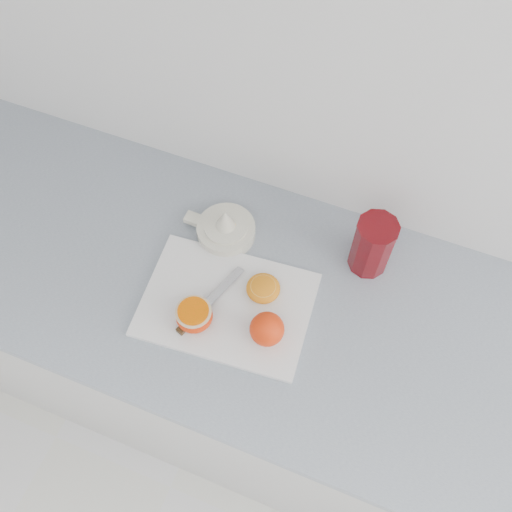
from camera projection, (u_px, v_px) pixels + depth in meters
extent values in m
cube|color=silver|center=(474.00, 84.00, 0.97)|extent=(4.00, 0.04, 2.70)
cube|color=silver|center=(282.00, 374.00, 1.66)|extent=(2.38, 0.60, 0.86)
cube|color=#9AA5AF|center=(290.00, 310.00, 1.28)|extent=(2.44, 0.64, 0.03)
cube|color=white|center=(227.00, 304.00, 1.26)|extent=(0.39, 0.29, 0.01)
sphere|color=#F24614|center=(267.00, 329.00, 1.19)|extent=(0.07, 0.07, 0.07)
ellipsoid|color=#F24614|center=(194.00, 316.00, 1.22)|extent=(0.08, 0.08, 0.04)
cylinder|color=beige|center=(193.00, 312.00, 1.20)|extent=(0.08, 0.08, 0.00)
cylinder|color=#FF5700|center=(193.00, 311.00, 1.20)|extent=(0.07, 0.07, 0.00)
ellipsoid|color=orange|center=(263.00, 288.00, 1.26)|extent=(0.08, 0.08, 0.03)
cylinder|color=gold|center=(263.00, 286.00, 1.25)|extent=(0.06, 0.06, 0.00)
cube|color=#412E19|center=(193.00, 318.00, 1.23)|extent=(0.04, 0.09, 0.01)
cube|color=#B7B7BC|center=(224.00, 286.00, 1.27)|extent=(0.05, 0.12, 0.00)
cylinder|color=#B7B7BC|center=(193.00, 318.00, 1.23)|extent=(0.01, 0.01, 0.01)
cylinder|color=white|center=(226.00, 231.00, 1.35)|extent=(0.14, 0.14, 0.03)
cylinder|color=white|center=(226.00, 226.00, 1.33)|extent=(0.10, 0.10, 0.01)
cone|color=white|center=(225.00, 219.00, 1.30)|extent=(0.05, 0.05, 0.05)
cube|color=white|center=(194.00, 219.00, 1.36)|extent=(0.04, 0.03, 0.01)
ellipsoid|color=orange|center=(229.00, 229.00, 1.32)|extent=(0.01, 0.01, 0.00)
ellipsoid|color=orange|center=(223.00, 219.00, 1.33)|extent=(0.01, 0.01, 0.00)
ellipsoid|color=orange|center=(222.00, 229.00, 1.32)|extent=(0.01, 0.01, 0.00)
ellipsoid|color=orange|center=(234.00, 224.00, 1.32)|extent=(0.01, 0.01, 0.00)
cylinder|color=#63090E|center=(372.00, 246.00, 1.26)|extent=(0.09, 0.09, 0.15)
cylinder|color=orange|center=(368.00, 259.00, 1.31)|extent=(0.08, 0.08, 0.03)
cylinder|color=#63090E|center=(379.00, 227.00, 1.19)|extent=(0.09, 0.09, 0.00)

